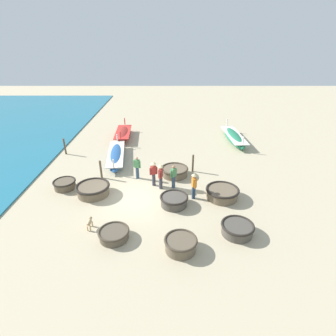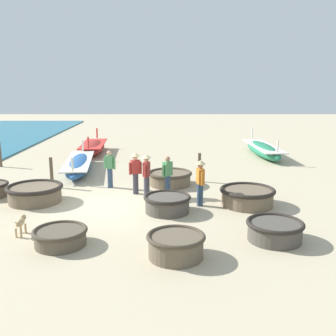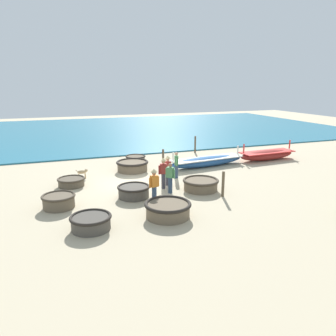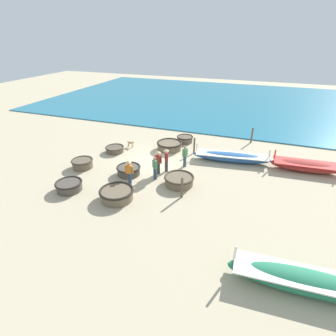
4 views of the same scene
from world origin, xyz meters
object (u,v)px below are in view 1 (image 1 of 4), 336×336
Objects in this scene: long_boat_blue_hull at (117,156)px; long_boat_ochre_hull at (234,137)px; coracle_weathered at (181,244)px; fisherman_with_hat at (154,172)px; dog at (90,222)px; long_boat_white_hull at (124,134)px; mooring_post_shoreline at (193,163)px; mooring_post_inland at (65,146)px; fisherman_by_coracle at (161,175)px; fisherman_standing_right at (194,184)px; coracle_front_left at (238,229)px; coracle_far_right at (174,200)px; coracle_tilted at (175,171)px; coracle_far_left at (94,189)px; fisherman_crouching at (138,167)px; coracle_nearest at (114,234)px; coracle_beside_post at (65,184)px; coracle_center at (223,193)px; fisherman_hauling at (174,176)px; mooring_post_mid_beach at (101,169)px.

long_boat_blue_hull is 1.01× the size of long_boat_ochre_hull.
coracle_weathered is 5.97m from fisherman_with_hat.
dog is at bearing 161.44° from coracle_weathered.
long_boat_white_hull reaches higher than mooring_post_shoreline.
mooring_post_inland is at bearing 115.65° from dog.
fisherman_by_coracle and fisherman_standing_right have the same top height.
coracle_front_left is at bearing -49.39° from long_boat_blue_hull.
long_boat_ochre_hull is at bearing 22.04° from long_boat_blue_hull.
mooring_post_inland is at bearing 140.12° from coracle_far_right.
long_boat_blue_hull is 3.42× the size of fisherman_by_coracle.
coracle_front_left is 0.85× the size of coracle_tilted.
coracle_far_left is 5.01m from coracle_far_right.
coracle_tilted is 1.14× the size of fisherman_by_coracle.
fisherman_crouching reaches higher than long_boat_blue_hull.
mooring_post_inland reaches higher than coracle_nearest.
long_boat_white_hull is 5.66m from mooring_post_inland.
coracle_beside_post is 15.10m from long_boat_ochre_hull.
long_boat_ochre_hull is 15.79m from dog.
coracle_weathered is at bearing -158.80° from coracle_front_left.
coracle_center is at bearing -45.72° from coracle_tilted.
coracle_weathered reaches higher than coracle_nearest.
coracle_far_right is 3.59m from coracle_tilted.
long_boat_white_hull is 9.20m from mooring_post_shoreline.
coracle_far_left is at bearing -140.44° from fisherman_crouching.
dog is (-5.41, -2.72, -0.59)m from fisherman_standing_right.
fisherman_standing_right is (1.06, -2.89, 0.64)m from coracle_tilted.
long_boat_ochre_hull is 3.40× the size of fisherman_with_hat.
mooring_post_shoreline reaches higher than long_boat_blue_hull.
coracle_far_left is 1.23× the size of fisherman_standing_right.
long_boat_ochre_hull is (10.27, -0.90, 0.01)m from long_boat_white_hull.
coracle_nearest is 5.55m from fisherman_hauling.
coracle_nearest is 1.11× the size of mooring_post_inland.
fisherman_by_coracle is at bearing -127.55° from long_boat_ochre_hull.
long_boat_white_hull is 11.95m from fisherman_standing_right.
coracle_far_right is 11.35m from mooring_post_inland.
fisherman_hauling reaches higher than long_boat_white_hull.
coracle_weathered is 4.37m from fisherman_standing_right.
fisherman_standing_right reaches higher than coracle_center.
fisherman_hauling is (-0.10, -1.67, 0.51)m from coracle_tilted.
long_boat_ochre_hull is (8.58, 13.02, 0.14)m from coracle_nearest.
coracle_far_right is 1.50m from fisherman_standing_right.
coracle_tilted is 1.14× the size of fisherman_with_hat.
mooring_post_mid_beach reaches higher than coracle_front_left.
coracle_far_left is at bearing -139.21° from long_boat_ochre_hull.
coracle_far_right is (-2.87, -0.75, -0.03)m from coracle_center.
coracle_front_left is 6.81m from mooring_post_shoreline.
mooring_post_inland reaches higher than long_boat_blue_hull.
fisherman_with_hat reaches higher than coracle_center.
mooring_post_inland is at bearing 147.03° from fisherman_crouching.
mooring_post_inland is (-11.71, 9.71, 0.37)m from coracle_front_left.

